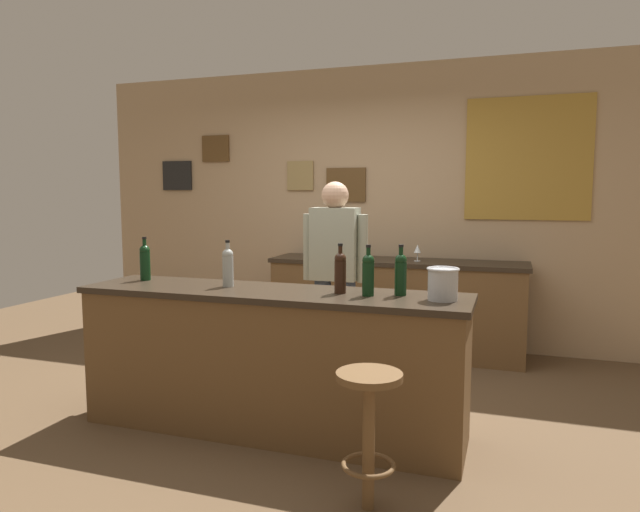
{
  "coord_description": "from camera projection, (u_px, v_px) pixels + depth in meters",
  "views": [
    {
      "loc": [
        1.43,
        -3.64,
        1.52
      ],
      "look_at": [
        0.04,
        0.45,
        1.05
      ],
      "focal_mm": 31.74,
      "sensor_mm": 36.0,
      "label": 1
    }
  ],
  "objects": [
    {
      "name": "wine_bottle_a",
      "position": [
        145.0,
        261.0,
        3.97
      ],
      "size": [
        0.07,
        0.07,
        0.31
      ],
      "color": "black",
      "rests_on": "bar_counter"
    },
    {
      "name": "ice_bucket",
      "position": [
        443.0,
        283.0,
        3.22
      ],
      "size": [
        0.19,
        0.19,
        0.19
      ],
      "color": "#B7BABF",
      "rests_on": "bar_counter"
    },
    {
      "name": "bartender",
      "position": [
        335.0,
        270.0,
        4.4
      ],
      "size": [
        0.52,
        0.21,
        1.62
      ],
      "color": "#384766",
      "rests_on": "ground_plane"
    },
    {
      "name": "bar_counter",
      "position": [
        271.0,
        361.0,
        3.62
      ],
      "size": [
        2.5,
        0.6,
        0.92
      ],
      "color": "brown",
      "rests_on": "ground_plane"
    },
    {
      "name": "bar_stool",
      "position": [
        369.0,
        417.0,
        2.71
      ],
      "size": [
        0.32,
        0.32,
        0.68
      ],
      "color": "brown",
      "rests_on": "ground_plane"
    },
    {
      "name": "wine_bottle_b",
      "position": [
        228.0,
        266.0,
        3.7
      ],
      "size": [
        0.07,
        0.07,
        0.31
      ],
      "color": "#999E99",
      "rests_on": "bar_counter"
    },
    {
      "name": "wine_glass_a",
      "position": [
        333.0,
        246.0,
        5.62
      ],
      "size": [
        0.07,
        0.07,
        0.16
      ],
      "color": "silver",
      "rests_on": "side_counter"
    },
    {
      "name": "wine_bottle_e",
      "position": [
        401.0,
        273.0,
        3.37
      ],
      "size": [
        0.07,
        0.07,
        0.31
      ],
      "color": "black",
      "rests_on": "bar_counter"
    },
    {
      "name": "coffee_mug",
      "position": [
        317.0,
        253.0,
        5.57
      ],
      "size": [
        0.12,
        0.08,
        0.09
      ],
      "color": "silver",
      "rests_on": "side_counter"
    },
    {
      "name": "back_wall",
      "position": [
        368.0,
        205.0,
        5.79
      ],
      "size": [
        6.0,
        0.09,
        2.8
      ],
      "color": "tan",
      "rests_on": "ground_plane"
    },
    {
      "name": "wine_bottle_c",
      "position": [
        340.0,
        271.0,
        3.45
      ],
      "size": [
        0.07,
        0.07,
        0.31
      ],
      "color": "black",
      "rests_on": "bar_counter"
    },
    {
      "name": "ground_plane",
      "position": [
        294.0,
        408.0,
        4.05
      ],
      "size": [
        10.0,
        10.0,
        0.0
      ],
      "primitive_type": "plane",
      "color": "brown"
    },
    {
      "name": "wine_bottle_d",
      "position": [
        368.0,
        273.0,
        3.36
      ],
      "size": [
        0.07,
        0.07,
        0.31
      ],
      "color": "black",
      "rests_on": "bar_counter"
    },
    {
      "name": "wine_glass_b",
      "position": [
        356.0,
        248.0,
        5.4
      ],
      "size": [
        0.07,
        0.07,
        0.16
      ],
      "color": "silver",
      "rests_on": "side_counter"
    },
    {
      "name": "wine_glass_c",
      "position": [
        417.0,
        249.0,
        5.27
      ],
      "size": [
        0.07,
        0.07,
        0.16
      ],
      "color": "silver",
      "rests_on": "side_counter"
    },
    {
      "name": "side_counter",
      "position": [
        396.0,
        306.0,
        5.42
      ],
      "size": [
        2.42,
        0.56,
        0.9
      ],
      "color": "brown",
      "rests_on": "ground_plane"
    }
  ]
}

